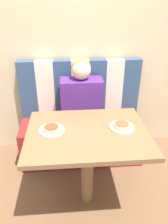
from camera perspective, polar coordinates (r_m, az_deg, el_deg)
ground_plane at (r=2.09m, az=0.75°, el=-21.81°), size 12.00×12.00×0.00m
wall_back at (r=2.28m, az=-1.32°, el=20.44°), size 7.00×0.05×2.60m
booth_seat at (r=2.40m, az=-0.61°, el=-7.14°), size 1.26×0.47×0.43m
booth_backrest at (r=2.33m, az=-1.02°, el=6.15°), size 1.26×0.09×0.61m
dining_table at (r=1.67m, az=0.88°, el=-8.04°), size 0.90×0.69×0.72m
person at (r=2.15m, az=-0.68°, el=4.49°), size 0.41×0.22×0.67m
plate_left at (r=1.63m, az=-8.44°, el=-4.70°), size 0.19×0.19×0.01m
plate_right at (r=1.67m, az=9.81°, el=-3.88°), size 0.19×0.19×0.01m
pizza_left at (r=1.62m, az=-8.49°, el=-4.14°), size 0.13×0.13×0.03m
pizza_right at (r=1.67m, az=9.87°, el=-3.34°), size 0.13×0.13×0.03m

